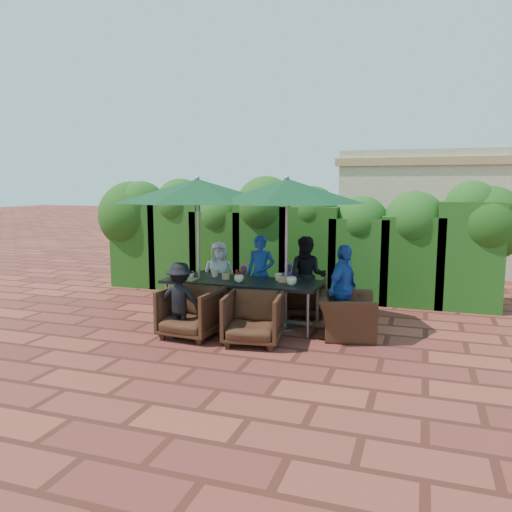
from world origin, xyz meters
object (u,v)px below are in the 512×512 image
(chair_far_right, at_px, (305,295))
(chair_end_right, at_px, (347,309))
(chair_near_left, at_px, (191,310))
(chair_far_left, at_px, (220,287))
(umbrella_left, at_px, (198,191))
(umbrella_right, at_px, (287,191))
(dining_table, at_px, (242,285))
(chair_near_right, at_px, (253,316))
(chair_far_mid, at_px, (264,291))

(chair_far_right, height_order, chair_end_right, chair_end_right)
(chair_near_left, bearing_deg, chair_far_left, 102.75)
(umbrella_left, height_order, chair_far_left, umbrella_left)
(umbrella_right, bearing_deg, dining_table, -175.20)
(chair_far_right, xyz_separation_m, chair_end_right, (0.88, -0.99, 0.06))
(umbrella_right, relative_size, chair_near_right, 2.97)
(chair_far_mid, xyz_separation_m, chair_far_right, (0.81, -0.11, 0.00))
(chair_near_right, bearing_deg, chair_end_right, 25.84)
(dining_table, distance_m, chair_near_right, 1.06)
(umbrella_left, relative_size, chair_near_left, 3.31)
(chair_near_left, relative_size, chair_end_right, 0.86)
(chair_far_left, distance_m, chair_far_mid, 0.84)
(chair_far_mid, distance_m, chair_near_left, 2.00)
(chair_far_left, bearing_deg, chair_near_left, 99.31)
(chair_far_right, relative_size, chair_end_right, 0.76)
(chair_near_left, xyz_separation_m, chair_end_right, (2.25, 0.81, 0.01))
(chair_near_left, bearing_deg, chair_end_right, 24.12)
(chair_near_left, bearing_deg, umbrella_left, 111.17)
(umbrella_right, distance_m, chair_far_right, 2.03)
(umbrella_left, distance_m, chair_near_right, 2.37)
(dining_table, distance_m, chair_far_mid, 1.08)
(dining_table, height_order, chair_end_right, chair_end_right)
(umbrella_left, relative_size, chair_near_right, 3.36)
(umbrella_right, distance_m, chair_far_mid, 2.19)
(chair_far_mid, bearing_deg, chair_near_right, 85.40)
(chair_far_mid, bearing_deg, dining_table, 68.85)
(umbrella_left, distance_m, chair_near_left, 2.01)
(umbrella_left, height_order, umbrella_right, same)
(chair_far_mid, height_order, chair_end_right, chair_end_right)
(umbrella_right, height_order, chair_end_right, umbrella_right)
(chair_far_mid, height_order, chair_far_right, chair_far_right)
(chair_end_right, bearing_deg, chair_far_left, 57.87)
(dining_table, relative_size, chair_near_right, 3.15)
(chair_far_right, bearing_deg, chair_near_right, 69.94)
(umbrella_right, xyz_separation_m, chair_end_right, (1.00, -0.13, -1.78))
(chair_near_left, xyz_separation_m, chair_near_right, (1.01, -0.01, -0.01))
(chair_near_left, bearing_deg, dining_table, 64.64)
(dining_table, distance_m, umbrella_right, 1.71)
(umbrella_right, height_order, chair_near_right, umbrella_right)
(chair_far_mid, bearing_deg, umbrella_right, 107.39)
(chair_far_mid, height_order, chair_near_left, chair_near_left)
(umbrella_right, bearing_deg, chair_far_right, 81.93)
(chair_far_mid, distance_m, chair_far_right, 0.81)
(chair_near_right, bearing_deg, dining_table, 112.35)
(chair_near_left, distance_m, chair_near_right, 1.01)
(chair_end_right, bearing_deg, dining_table, 77.23)
(chair_far_mid, relative_size, chair_far_right, 0.99)
(dining_table, distance_m, chair_far_right, 1.30)
(chair_far_mid, distance_m, chair_end_right, 2.02)
(umbrella_right, relative_size, chair_far_left, 3.07)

